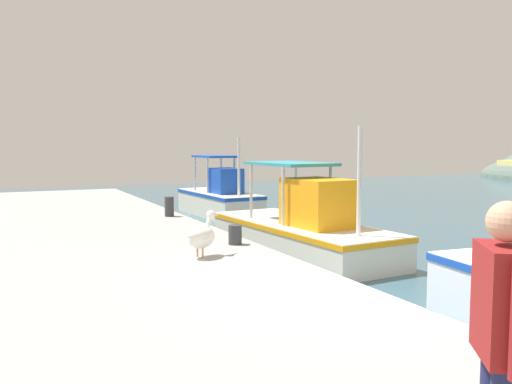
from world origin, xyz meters
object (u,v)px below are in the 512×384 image
at_px(fishing_boat_nearest, 220,199).
at_px(pelican, 201,235).
at_px(fishing_boat_second, 304,229).
at_px(mooring_bollard_second, 235,235).
at_px(fisherman_standing, 502,344).
at_px(mooring_bollard_nearest, 169,207).

relative_size(fishing_boat_nearest, pelican, 5.21).
height_order(fishing_boat_second, mooring_bollard_second, fishing_boat_second).
height_order(fishing_boat_nearest, fisherman_standing, fishing_boat_nearest).
height_order(fishing_boat_second, fisherman_standing, fishing_boat_second).
relative_size(fishing_boat_nearest, mooring_bollard_second, 12.20).
bearing_deg(fishing_boat_nearest, pelican, -23.32).
bearing_deg(fishing_boat_second, fisherman_standing, -24.97).
bearing_deg(fishing_boat_second, pelican, -53.87).
bearing_deg(mooring_bollard_nearest, fisherman_standing, -8.43).
xyz_separation_m(fishing_boat_second, mooring_bollard_second, (1.86, -2.71, 0.34)).
height_order(pelican, fisherman_standing, fisherman_standing).
xyz_separation_m(fisherman_standing, mooring_bollard_second, (-7.97, 1.87, -0.78)).
bearing_deg(mooring_bollard_second, fisherman_standing, -13.21).
xyz_separation_m(fishing_boat_second, mooring_bollard_nearest, (-2.79, -2.71, 0.42)).
bearing_deg(fisherman_standing, fishing_boat_second, 155.03).
xyz_separation_m(pelican, fisherman_standing, (7.11, -0.84, 0.58)).
distance_m(fishing_boat_second, fisherman_standing, 10.91).
distance_m(fishing_boat_nearest, fisherman_standing, 18.49).
bearing_deg(pelican, mooring_bollard_nearest, 169.44).
bearing_deg(fishing_boat_second, mooring_bollard_nearest, -135.84).
bearing_deg(mooring_bollard_nearest, fishing_boat_second, 44.16).
height_order(pelican, mooring_bollard_nearest, pelican).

